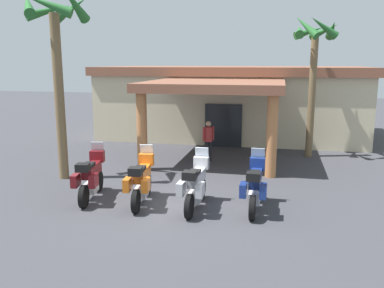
{
  "coord_description": "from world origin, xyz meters",
  "views": [
    {
      "loc": [
        3.35,
        -10.8,
        4.08
      ],
      "look_at": [
        -0.17,
        3.01,
        1.2
      ],
      "focal_mm": 37.97,
      "sensor_mm": 36.0,
      "label": 1
    }
  ],
  "objects_px": {
    "motorcycle_blue": "(255,186)",
    "palm_tree_roadside": "(56,43)",
    "motorcycle_orange": "(141,181)",
    "palm_tree_near_portico": "(314,51)",
    "motorcycle_silver": "(195,185)",
    "pedestrian": "(208,138)",
    "motel_building": "(232,101)",
    "motorcycle_maroon": "(91,177)"
  },
  "relations": [
    {
      "from": "motorcycle_orange",
      "to": "palm_tree_near_portico",
      "type": "bearing_deg",
      "value": -41.98
    },
    {
      "from": "motorcycle_orange",
      "to": "pedestrian",
      "type": "distance_m",
      "value": 5.65
    },
    {
      "from": "pedestrian",
      "to": "motel_building",
      "type": "bearing_deg",
      "value": -38.68
    },
    {
      "from": "motorcycle_maroon",
      "to": "motorcycle_orange",
      "type": "bearing_deg",
      "value": -102.12
    },
    {
      "from": "palm_tree_near_portico",
      "to": "pedestrian",
      "type": "bearing_deg",
      "value": -153.96
    },
    {
      "from": "motorcycle_maroon",
      "to": "palm_tree_roadside",
      "type": "bearing_deg",
      "value": 36.41
    },
    {
      "from": "motel_building",
      "to": "motorcycle_orange",
      "type": "relative_size",
      "value": 6.54
    },
    {
      "from": "motorcycle_blue",
      "to": "palm_tree_near_portico",
      "type": "height_order",
      "value": "palm_tree_near_portico"
    },
    {
      "from": "motorcycle_maroon",
      "to": "pedestrian",
      "type": "height_order",
      "value": "pedestrian"
    },
    {
      "from": "motel_building",
      "to": "palm_tree_roadside",
      "type": "xyz_separation_m",
      "value": [
        -4.45,
        -10.17,
        2.75
      ]
    },
    {
      "from": "motorcycle_silver",
      "to": "palm_tree_roadside",
      "type": "relative_size",
      "value": 0.34
    },
    {
      "from": "palm_tree_roadside",
      "to": "motorcycle_orange",
      "type": "bearing_deg",
      "value": -26.83
    },
    {
      "from": "motorcycle_maroon",
      "to": "motorcycle_silver",
      "type": "bearing_deg",
      "value": -102.14
    },
    {
      "from": "motorcycle_silver",
      "to": "motorcycle_blue",
      "type": "distance_m",
      "value": 1.66
    },
    {
      "from": "motorcycle_maroon",
      "to": "motorcycle_orange",
      "type": "relative_size",
      "value": 0.99
    },
    {
      "from": "motorcycle_silver",
      "to": "motorcycle_blue",
      "type": "bearing_deg",
      "value": -80.21
    },
    {
      "from": "pedestrian",
      "to": "motorcycle_blue",
      "type": "bearing_deg",
      "value": 165.95
    },
    {
      "from": "motel_building",
      "to": "palm_tree_roadside",
      "type": "bearing_deg",
      "value": -115.54
    },
    {
      "from": "motorcycle_orange",
      "to": "motorcycle_silver",
      "type": "relative_size",
      "value": 1.0
    },
    {
      "from": "motorcycle_blue",
      "to": "pedestrian",
      "type": "height_order",
      "value": "pedestrian"
    },
    {
      "from": "motel_building",
      "to": "motorcycle_orange",
      "type": "bearing_deg",
      "value": -95.58
    },
    {
      "from": "motel_building",
      "to": "pedestrian",
      "type": "height_order",
      "value": "motel_building"
    },
    {
      "from": "motel_building",
      "to": "motorcycle_maroon",
      "type": "height_order",
      "value": "motel_building"
    },
    {
      "from": "motorcycle_silver",
      "to": "palm_tree_roadside",
      "type": "bearing_deg",
      "value": 69.44
    },
    {
      "from": "motorcycle_maroon",
      "to": "motorcycle_blue",
      "type": "bearing_deg",
      "value": -98.3
    },
    {
      "from": "motorcycle_blue",
      "to": "pedestrian",
      "type": "relative_size",
      "value": 1.3
    },
    {
      "from": "palm_tree_near_portico",
      "to": "palm_tree_roadside",
      "type": "xyz_separation_m",
      "value": [
        -8.59,
        -5.73,
        0.19
      ]
    },
    {
      "from": "motorcycle_silver",
      "to": "palm_tree_near_portico",
      "type": "height_order",
      "value": "palm_tree_near_portico"
    },
    {
      "from": "motel_building",
      "to": "motorcycle_maroon",
      "type": "bearing_deg",
      "value": -103.2
    },
    {
      "from": "motel_building",
      "to": "motorcycle_blue",
      "type": "bearing_deg",
      "value": -79.96
    },
    {
      "from": "motorcycle_orange",
      "to": "pedestrian",
      "type": "xyz_separation_m",
      "value": [
        0.8,
        5.58,
        0.29
      ]
    },
    {
      "from": "motorcycle_maroon",
      "to": "palm_tree_roadside",
      "type": "relative_size",
      "value": 0.33
    },
    {
      "from": "palm_tree_roadside",
      "to": "motel_building",
      "type": "bearing_deg",
      "value": 66.38
    },
    {
      "from": "motorcycle_blue",
      "to": "palm_tree_near_portico",
      "type": "bearing_deg",
      "value": -13.99
    },
    {
      "from": "motorcycle_blue",
      "to": "palm_tree_roadside",
      "type": "distance_m",
      "value": 8.17
    },
    {
      "from": "motorcycle_blue",
      "to": "palm_tree_roadside",
      "type": "height_order",
      "value": "palm_tree_roadside"
    },
    {
      "from": "motel_building",
      "to": "palm_tree_near_portico",
      "type": "relative_size",
      "value": 2.38
    },
    {
      "from": "motorcycle_orange",
      "to": "motorcycle_silver",
      "type": "bearing_deg",
      "value": -99.65
    },
    {
      "from": "motel_building",
      "to": "motorcycle_silver",
      "type": "bearing_deg",
      "value": -87.85
    },
    {
      "from": "motorcycle_blue",
      "to": "pedestrian",
      "type": "xyz_separation_m",
      "value": [
        -2.45,
        5.28,
        0.29
      ]
    },
    {
      "from": "motorcycle_silver",
      "to": "palm_tree_roadside",
      "type": "distance_m",
      "value": 6.92
    },
    {
      "from": "motorcycle_silver",
      "to": "palm_tree_near_portico",
      "type": "distance_m",
      "value": 9.12
    }
  ]
}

